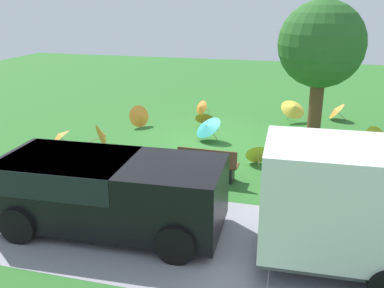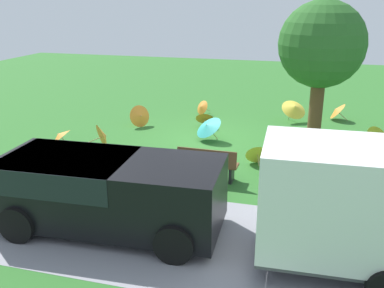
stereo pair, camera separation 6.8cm
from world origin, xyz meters
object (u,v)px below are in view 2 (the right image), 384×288
(parasol_orange_0, at_px, (336,110))
(parasol_orange_4, at_px, (202,107))
(shade_tree, at_px, (322,46))
(parasol_yellow_4, at_px, (258,153))
(van_dark, at_px, (103,187))
(parasol_orange_3, at_px, (140,116))
(parasol_orange_1, at_px, (205,118))
(parasol_orange_2, at_px, (104,136))
(parasol_teal_0, at_px, (208,126))
(box_trailer_white, at_px, (357,204))
(parasol_yellow_3, at_px, (294,108))
(parasol_yellow_0, at_px, (378,136))
(parasol_orange_6, at_px, (60,136))
(park_bench, at_px, (208,164))

(parasol_orange_0, height_order, parasol_orange_4, parasol_orange_0)
(shade_tree, relative_size, parasol_yellow_4, 5.64)
(van_dark, relative_size, parasol_orange_0, 6.00)
(parasol_orange_3, bearing_deg, parasol_orange_1, -164.28)
(shade_tree, distance_m, parasol_orange_2, 7.40)
(shade_tree, bearing_deg, parasol_yellow_4, 55.39)
(shade_tree, relative_size, parasol_orange_0, 5.92)
(parasol_teal_0, bearing_deg, box_trailer_white, 122.46)
(parasol_orange_1, bearing_deg, parasol_yellow_4, 125.55)
(van_dark, relative_size, parasol_orange_3, 5.35)
(parasol_orange_2, distance_m, parasol_orange_3, 2.66)
(box_trailer_white, height_order, parasol_yellow_3, box_trailer_white)
(parasol_orange_1, relative_size, parasol_teal_0, 0.61)
(parasol_orange_2, relative_size, parasol_yellow_0, 1.13)
(parasol_yellow_3, bearing_deg, parasol_orange_2, 39.92)
(van_dark, height_order, shade_tree, shade_tree)
(parasol_orange_6, bearing_deg, park_bench, 166.04)
(parasol_orange_3, relative_size, parasol_teal_0, 0.70)
(shade_tree, relative_size, parasol_orange_2, 5.28)
(parasol_yellow_0, distance_m, parasol_teal_0, 5.55)
(parasol_yellow_0, bearing_deg, shade_tree, 8.32)
(park_bench, relative_size, parasol_yellow_3, 1.26)
(park_bench, height_order, shade_tree, shade_tree)
(parasol_orange_6, bearing_deg, parasol_yellow_4, -178.05)
(parasol_orange_1, xyz_separation_m, parasol_orange_6, (3.96, 3.58, 0.06))
(parasol_orange_2, distance_m, parasol_yellow_3, 7.49)
(parasol_orange_2, distance_m, parasol_yellow_0, 8.87)
(parasol_orange_1, height_order, parasol_orange_4, parasol_orange_1)
(parasol_yellow_3, bearing_deg, park_bench, 73.01)
(box_trailer_white, distance_m, park_bench, 4.77)
(parasol_teal_0, xyz_separation_m, parasol_yellow_3, (-2.71, -3.13, 0.05))
(parasol_orange_2, distance_m, parasol_orange_4, 5.42)
(park_bench, distance_m, parasol_orange_2, 4.11)
(parasol_orange_6, bearing_deg, parasol_teal_0, -156.46)
(parasol_orange_4, bearing_deg, box_trailer_white, 117.75)
(box_trailer_white, bearing_deg, parasol_orange_0, -90.99)
(parasol_orange_1, relative_size, parasol_yellow_0, 0.98)
(parasol_orange_1, height_order, parasol_teal_0, parasol_teal_0)
(parasol_orange_4, relative_size, parasol_yellow_3, 0.55)
(parasol_teal_0, height_order, parasol_orange_6, parasol_teal_0)
(van_dark, relative_size, park_bench, 2.90)
(park_bench, xyz_separation_m, shade_tree, (-2.69, -3.77, 2.76))
(shade_tree, bearing_deg, parasol_teal_0, 8.70)
(van_dark, xyz_separation_m, parasol_orange_2, (2.27, -4.55, -0.49))
(box_trailer_white, xyz_separation_m, park_bench, (3.37, -3.26, -0.85))
(parasol_orange_1, bearing_deg, van_dark, 88.10)
(parasol_orange_1, bearing_deg, parasol_orange_4, -71.95)
(box_trailer_white, relative_size, parasol_yellow_4, 3.99)
(parasol_yellow_0, relative_size, parasol_yellow_3, 0.61)
(box_trailer_white, distance_m, parasol_orange_6, 9.77)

